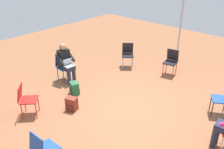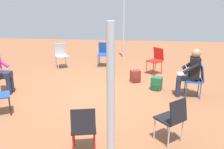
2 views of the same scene
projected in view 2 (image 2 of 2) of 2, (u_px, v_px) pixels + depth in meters
The scene contains 11 objects.
ground_plane at pixel (97, 94), 6.56m from camera, with size 15.51×15.51×0.00m, color brown.
chair_east at pixel (104, 52), 8.90m from camera, with size 0.45×0.41×0.85m.
chair_northeast at pixel (61, 54), 8.72m from camera, with size 0.57×0.55×0.85m.
chair_west at pixel (83, 127), 3.98m from camera, with size 0.51×0.47×0.85m.
chair_southwest at pixel (172, 117), 4.28m from camera, with size 0.59×0.58×0.85m.
chair_southeast at pixel (156, 59), 8.05m from camera, with size 0.59×0.58×0.85m.
chair_south at pixel (197, 78), 6.23m from camera, with size 0.43×0.47×0.85m.
person_with_laptop at pixel (190, 70), 6.20m from camera, with size 0.52×0.55×1.24m.
backpack_near_laptop_user at pixel (135, 77), 7.38m from camera, with size 0.30×0.33×0.36m.
backpack_by_empty_chair at pixel (156, 84), 6.78m from camera, with size 0.30×0.33×0.36m.
tent_pole_far at pixel (124, 29), 9.90m from camera, with size 0.07×0.07×2.29m, color #B2B2B7.
Camera 2 is at (-6.01, -0.99, 2.53)m, focal length 40.00 mm.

